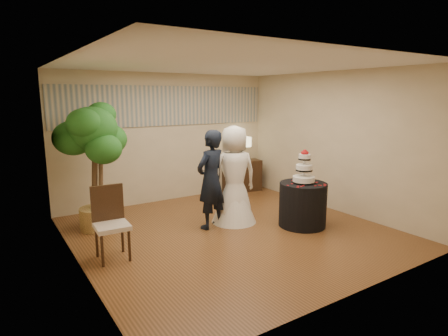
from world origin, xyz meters
TOP-DOWN VIEW (x-y plane):
  - floor at (0.00, 0.00)m, footprint 5.00×5.00m
  - ceiling at (0.00, 0.00)m, footprint 5.00×5.00m
  - wall_back at (0.00, 2.50)m, footprint 5.00×0.06m
  - wall_front at (0.00, -2.50)m, footprint 5.00×0.06m
  - wall_left at (-2.50, 0.00)m, footprint 0.06×5.00m
  - wall_right at (2.50, 0.00)m, footprint 0.06×5.00m
  - mural_border at (0.00, 2.48)m, footprint 4.90×0.02m
  - groom at (-0.17, 0.40)m, footprint 0.74×0.60m
  - bride at (0.34, 0.43)m, footprint 1.00×0.96m
  - cake_table at (1.25, -0.43)m, footprint 0.96×0.96m
  - wedding_cake at (1.25, -0.43)m, footprint 0.39×0.39m
  - console at (1.83, 2.24)m, footprint 0.97×0.55m
  - table_lamp at (1.83, 2.24)m, footprint 0.31×0.31m
  - ficus_tree at (-1.90, 1.42)m, footprint 1.51×1.51m
  - side_chair at (-2.04, 0.02)m, footprint 0.51×0.53m

SIDE VIEW (x-z plane):
  - floor at x=0.00m, z-range 0.00..0.00m
  - console at x=1.83m, z-range 0.00..0.76m
  - cake_table at x=1.25m, z-range 0.00..0.79m
  - side_chair at x=-2.04m, z-range 0.00..1.05m
  - groom at x=-0.17m, z-range 0.00..1.74m
  - bride at x=0.34m, z-range 0.00..1.80m
  - table_lamp at x=1.83m, z-range 0.76..1.34m
  - wedding_cake at x=1.25m, z-range 0.79..1.39m
  - ficus_tree at x=-1.90m, z-range 0.00..2.26m
  - wall_back at x=0.00m, z-range 0.00..2.80m
  - wall_front at x=0.00m, z-range 0.00..2.80m
  - wall_left at x=-2.50m, z-range 0.00..2.80m
  - wall_right at x=2.50m, z-range 0.00..2.80m
  - mural_border at x=0.00m, z-range 1.68..2.52m
  - ceiling at x=0.00m, z-range 2.80..2.80m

